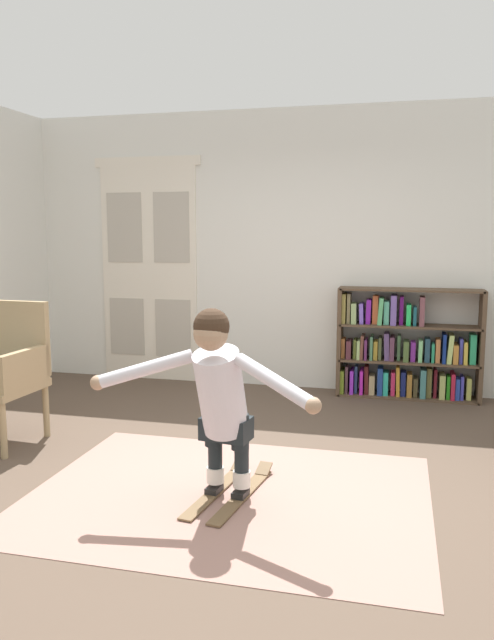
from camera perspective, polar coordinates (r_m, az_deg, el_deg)
ground_plane at (r=4.32m, az=-0.71°, el=-14.29°), size 7.20×7.20×0.00m
back_wall at (r=6.55m, az=5.04°, el=6.37°), size 6.00×0.10×2.90m
double_door at (r=6.97m, az=-8.98°, el=4.59°), size 1.22×0.05×2.45m
rug at (r=4.06m, az=-1.72°, el=-15.79°), size 2.48×1.92×0.01m
bookshelf at (r=6.37m, az=14.16°, el=-2.64°), size 1.39×0.30×1.09m
wicker_chair at (r=5.24m, az=-21.66°, el=-4.19°), size 0.63×0.63×1.10m
skis_pair at (r=4.08m, az=-1.53°, el=-15.38°), size 0.39×0.92×0.07m
person_skier at (r=3.71m, az=-2.57°, el=-6.46°), size 1.40×0.68×1.14m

